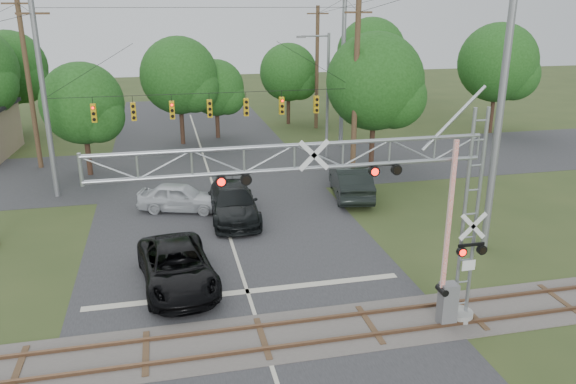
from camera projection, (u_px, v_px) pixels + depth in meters
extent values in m
plane|color=#303F1D|center=(274.00, 374.00, 17.88)|extent=(160.00, 160.00, 0.00)
cube|color=#2B2B2D|center=(233.00, 248.00, 27.13)|extent=(14.00, 90.00, 0.02)
cube|color=#2B2B2D|center=(208.00, 169.00, 40.07)|extent=(90.00, 12.00, 0.02)
cube|color=#4A4440|center=(263.00, 339.00, 19.73)|extent=(90.00, 3.20, 0.05)
cube|color=brown|center=(266.00, 349.00, 19.04)|extent=(90.00, 0.12, 0.14)
cube|color=brown|center=(259.00, 326.00, 20.37)|extent=(90.00, 0.12, 0.14)
cylinder|color=gray|center=(459.00, 315.00, 20.96)|extent=(1.00, 1.00, 0.33)
cube|color=silver|center=(469.00, 265.00, 19.93)|extent=(0.50, 0.03, 0.39)
cube|color=slate|center=(447.00, 304.00, 20.40)|extent=(0.61, 0.50, 1.66)
cube|color=red|center=(449.00, 218.00, 19.27)|extent=(0.16, 0.10, 5.54)
cylinder|color=gray|center=(45.00, 103.00, 32.55)|extent=(0.32, 0.32, 11.50)
cylinder|color=#422C1E|center=(355.00, 92.00, 36.53)|extent=(0.36, 0.36, 11.50)
cylinder|color=black|center=(209.00, 93.00, 34.46)|extent=(19.00, 0.03, 0.03)
cube|color=#C4960D|center=(94.00, 113.00, 33.33)|extent=(0.30, 0.30, 1.10)
cube|color=#C4960D|center=(134.00, 112.00, 33.81)|extent=(0.30, 0.30, 1.10)
cube|color=#C4960D|center=(172.00, 110.00, 34.29)|extent=(0.30, 0.30, 1.10)
cube|color=#C4960D|center=(210.00, 109.00, 34.77)|extent=(0.30, 0.30, 1.10)
cube|color=#C4960D|center=(246.00, 107.00, 35.25)|extent=(0.30, 0.30, 1.10)
cube|color=#C4960D|center=(282.00, 106.00, 35.72)|extent=(0.30, 0.30, 1.10)
cube|color=#C4960D|center=(316.00, 104.00, 36.20)|extent=(0.30, 0.30, 1.10)
imported|color=black|center=(177.00, 267.00, 23.25)|extent=(3.49, 6.41, 1.70)
imported|color=black|center=(233.00, 203.00, 30.61)|extent=(2.61, 6.21, 1.79)
imported|color=silver|center=(180.00, 197.00, 31.82)|extent=(5.06, 3.21, 1.60)
imported|color=black|center=(351.00, 181.00, 34.09)|extent=(3.00, 6.07, 1.91)
cylinder|color=gray|center=(328.00, 97.00, 41.55)|extent=(0.21, 0.21, 9.23)
cylinder|color=gray|center=(315.00, 36.00, 39.93)|extent=(2.05, 0.12, 0.12)
cube|color=slate|center=(301.00, 37.00, 39.73)|extent=(0.62, 0.26, 0.15)
cylinder|color=#422C1E|center=(29.00, 84.00, 38.52)|extent=(0.34, 0.34, 11.93)
cube|color=#422C1E|center=(17.00, 3.00, 36.85)|extent=(2.00, 0.12, 0.12)
cylinder|color=gray|center=(343.00, 70.00, 44.67)|extent=(0.34, 0.34, 12.32)
cylinder|color=gray|center=(500.00, 110.00, 24.97)|extent=(0.34, 0.34, 13.45)
cylinder|color=#422C1E|center=(317.00, 69.00, 51.54)|extent=(0.34, 0.34, 11.08)
cube|color=#422C1E|center=(318.00, 14.00, 50.00)|extent=(2.00, 0.12, 0.12)
cylinder|color=#362318|center=(16.00, 110.00, 50.47)|extent=(0.36, 0.36, 4.18)
sphere|color=#1A4413|center=(9.00, 68.00, 49.26)|extent=(6.46, 6.46, 6.46)
cylinder|color=#362318|center=(88.00, 150.00, 38.17)|extent=(0.36, 0.36, 3.51)
sphere|color=#1A4413|center=(82.00, 103.00, 37.15)|extent=(5.43, 5.43, 5.43)
cylinder|color=#362318|center=(182.00, 120.00, 46.59)|extent=(0.36, 0.36, 4.04)
sphere|color=#1A4413|center=(179.00, 75.00, 45.42)|extent=(6.25, 6.25, 6.25)
cylinder|color=#362318|center=(217.00, 120.00, 48.93)|extent=(0.36, 0.36, 3.11)
sphere|color=#1A4413|center=(216.00, 88.00, 48.03)|extent=(4.81, 4.81, 4.81)
cylinder|color=#362318|center=(288.00, 106.00, 54.62)|extent=(0.36, 0.36, 3.55)
sphere|color=#1A4413|center=(288.00, 72.00, 53.59)|extent=(5.48, 5.48, 5.48)
cylinder|color=#362318|center=(372.00, 138.00, 39.81)|extent=(0.36, 0.36, 4.35)
sphere|color=#1A4413|center=(375.00, 81.00, 38.55)|extent=(6.73, 6.73, 6.73)
cylinder|color=#362318|center=(369.00, 93.00, 59.06)|extent=(0.36, 0.36, 4.58)
sphere|color=#1A4413|center=(371.00, 52.00, 57.74)|extent=(7.07, 7.07, 7.07)
cylinder|color=#362318|center=(492.00, 108.00, 50.74)|extent=(0.36, 0.36, 4.47)
sphere|color=#1A4413|center=(498.00, 62.00, 49.44)|extent=(6.90, 6.90, 6.90)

